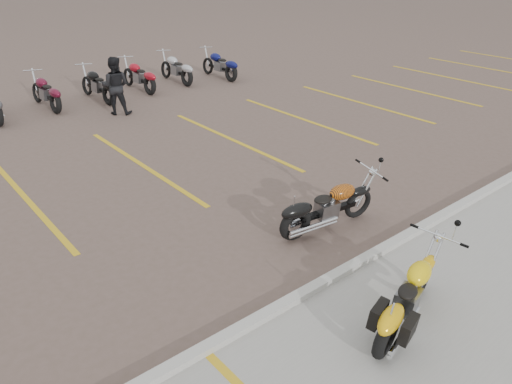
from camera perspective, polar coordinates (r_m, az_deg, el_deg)
ground at (r=9.18m, az=-1.02°, el=-4.62°), size 100.00×100.00×0.00m
concrete_apron at (r=7.01m, az=24.10°, el=-19.03°), size 60.00×5.00×0.01m
curb at (r=7.95m, az=8.17°, el=-9.97°), size 60.00×0.18×0.12m
parking_stripes at (r=12.23m, az=-12.84°, el=3.00°), size 38.00×5.50×0.01m
yellow_cruiser at (r=7.19m, az=16.49°, el=-11.78°), size 2.03×0.69×0.85m
flame_cruiser at (r=9.17m, az=7.83°, el=-1.86°), size 2.09×0.45×0.86m
person_b at (r=16.05m, az=-15.78°, el=11.60°), size 1.08×1.05×1.75m
bg_bike_row at (r=17.18m, az=-25.60°, el=9.82°), size 15.59×2.03×1.10m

